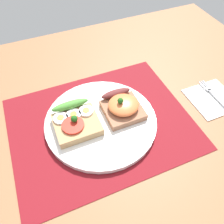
{
  "coord_description": "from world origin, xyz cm",
  "views": [
    {
      "loc": [
        -10.84,
        -32.99,
        45.96
      ],
      "look_at": [
        3.0,
        0.0,
        3.08
      ],
      "focal_mm": 36.89,
      "sensor_mm": 36.0,
      "label": 1
    }
  ],
  "objects_px": {
    "sandwich_salmon": "(123,107)",
    "fork": "(214,95)",
    "napkin": "(212,98)",
    "plate": "(101,121)",
    "sandwich_egg_tomato": "(76,121)"
  },
  "relations": [
    {
      "from": "napkin",
      "to": "fork",
      "type": "xyz_separation_m",
      "value": [
        0.01,
        0.0,
        0.0
      ]
    },
    {
      "from": "napkin",
      "to": "fork",
      "type": "height_order",
      "value": "fork"
    },
    {
      "from": "sandwich_egg_tomato",
      "to": "fork",
      "type": "distance_m",
      "value": 0.38
    },
    {
      "from": "sandwich_salmon",
      "to": "fork",
      "type": "relative_size",
      "value": 0.81
    },
    {
      "from": "sandwich_egg_tomato",
      "to": "napkin",
      "type": "xyz_separation_m",
      "value": [
        0.37,
        -0.05,
        -0.03
      ]
    },
    {
      "from": "sandwich_egg_tomato",
      "to": "napkin",
      "type": "bearing_deg",
      "value": -7.09
    },
    {
      "from": "plate",
      "to": "sandwich_egg_tomato",
      "type": "height_order",
      "value": "sandwich_egg_tomato"
    },
    {
      "from": "sandwich_egg_tomato",
      "to": "sandwich_salmon",
      "type": "xyz_separation_m",
      "value": [
        0.12,
        -0.01,
        0.0
      ]
    },
    {
      "from": "sandwich_salmon",
      "to": "plate",
      "type": "bearing_deg",
      "value": -179.66
    },
    {
      "from": "sandwich_egg_tomato",
      "to": "sandwich_salmon",
      "type": "height_order",
      "value": "sandwich_salmon"
    },
    {
      "from": "sandwich_egg_tomato",
      "to": "fork",
      "type": "relative_size",
      "value": 0.82
    },
    {
      "from": "plate",
      "to": "napkin",
      "type": "xyz_separation_m",
      "value": [
        0.31,
        -0.04,
        -0.01
      ]
    },
    {
      "from": "sandwich_salmon",
      "to": "napkin",
      "type": "relative_size",
      "value": 0.87
    },
    {
      "from": "sandwich_salmon",
      "to": "fork",
      "type": "height_order",
      "value": "sandwich_salmon"
    },
    {
      "from": "plate",
      "to": "napkin",
      "type": "height_order",
      "value": "plate"
    }
  ]
}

